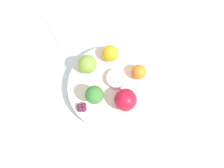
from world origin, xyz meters
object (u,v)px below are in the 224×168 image
broccoli (95,95)px  napkin (71,20)px  bowl (112,87)px  apple_green (86,65)px  grape_cluster (82,108)px  orange_back (139,72)px  orange_front (110,53)px  apple_red (125,100)px  small_cup (116,79)px

broccoli → napkin: size_ratio=0.37×
bowl → apple_green: bearing=92.6°
bowl → grape_cluster: bearing=166.4°
bowl → orange_back: orange_back is taller
orange_front → orange_back: orange_front is taller
broccoli → grape_cluster: (-0.04, 0.01, -0.03)m
apple_green → apple_red: bearing=-95.4°
napkin → orange_back: bearing=-96.2°
grape_cluster → orange_front: bearing=10.7°
broccoli → small_cup: size_ratio=1.24×
broccoli → apple_red: broccoli is taller
apple_green → napkin: apple_green is taller
apple_red → orange_front: size_ratio=1.27×
apple_green → broccoli: bearing=-126.3°
small_cup → napkin: bearing=71.7°
orange_back → grape_cluster: bearing=159.5°
apple_green → grape_cluster: 0.11m
small_cup → orange_back: bearing=-39.1°
apple_red → small_cup: apple_red is taller
bowl → napkin: 0.26m
apple_red → orange_back: apple_red is taller
apple_red → orange_front: 0.14m
bowl → broccoli: 0.08m
bowl → apple_red: apple_red is taller
orange_front → napkin: bearing=79.4°
bowl → grape_cluster: grape_cluster is taller
grape_cluster → broccoli: bearing=-17.5°
orange_back → grape_cluster: (-0.17, 0.06, -0.01)m
bowl → grape_cluster: 0.10m
apple_green → grape_cluster: bearing=-147.9°
broccoli → orange_back: size_ratio=1.65×
small_cup → napkin: 0.26m
apple_green → orange_back: size_ratio=1.26×
bowl → orange_front: orange_front is taller
orange_front → small_cup: orange_front is taller
apple_red → napkin: (0.12, 0.30, -0.06)m
napkin → bowl: bearing=-112.3°
broccoli → small_cup: broccoli is taller
grape_cluster → napkin: grape_cluster is taller
apple_red → grape_cluster: 0.12m
grape_cluster → apple_red: bearing=-44.5°
orange_front → orange_back: 0.09m
bowl → orange_back: size_ratio=5.94×
grape_cluster → napkin: size_ratio=0.16×
apple_green → napkin: 0.20m
orange_back → napkin: (0.03, 0.28, -0.05)m
bowl → orange_back: 0.09m
broccoli → small_cup: (0.08, -0.01, -0.03)m
bowl → napkin: (0.10, 0.24, -0.01)m
apple_green → orange_back: bearing=-59.4°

